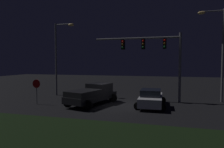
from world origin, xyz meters
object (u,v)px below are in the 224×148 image
car_sedan (151,98)px  street_lamp_right (218,45)px  street_lamp_left (59,50)px  traffic_signal_gantry (153,50)px  stop_sign (36,87)px  pickup_truck (93,93)px

car_sedan → street_lamp_right: size_ratio=0.51×
street_lamp_left → street_lamp_right: street_lamp_right is taller
traffic_signal_gantry → stop_sign: traffic_signal_gantry is taller
pickup_truck → street_lamp_left: street_lamp_left is taller
traffic_signal_gantry → street_lamp_right: bearing=12.2°
pickup_truck → car_sedan: (5.12, 0.22, -0.26)m
car_sedan → traffic_signal_gantry: bearing=-0.5°
pickup_truck → street_lamp_left: (-5.43, 3.77, 4.11)m
pickup_truck → traffic_signal_gantry: 7.03m
traffic_signal_gantry → street_lamp_left: bearing=175.2°
car_sedan → traffic_signal_gantry: size_ratio=0.53×
traffic_signal_gantry → street_lamp_left: (-10.51, 0.88, 0.21)m
traffic_signal_gantry → street_lamp_right: size_ratio=0.96×
pickup_truck → car_sedan: size_ratio=1.29×
pickup_truck → traffic_signal_gantry: (5.09, 2.89, 3.90)m
pickup_truck → car_sedan: bearing=-72.0°
car_sedan → stop_sign: 10.11m
street_lamp_right → stop_sign: (-15.78, -5.55, -3.85)m
pickup_truck → stop_sign: bearing=121.8°
car_sedan → street_lamp_left: size_ratio=0.54×
traffic_signal_gantry → stop_sign: bearing=-156.6°
car_sedan → street_lamp_right: 8.45m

